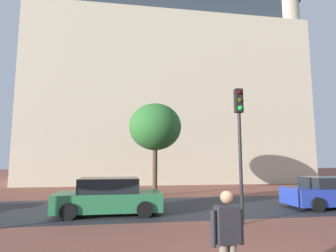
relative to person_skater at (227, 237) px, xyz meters
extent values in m
plane|color=brown|center=(0.55, 9.38, -0.96)|extent=(120.00, 120.00, 0.00)
cube|color=#2D2D33|center=(0.55, 8.84, -0.96)|extent=(120.00, 6.43, 0.00)
cube|color=beige|center=(2.92, 26.82, 7.56)|extent=(28.46, 13.32, 17.05)
cube|color=#2D3842|center=(2.92, 26.82, 17.29)|extent=(26.19, 12.26, 2.40)
cube|color=beige|center=(6.71, 26.82, 16.31)|extent=(4.32, 4.32, 34.54)
cylinder|color=beige|center=(-9.81, 21.66, 9.68)|extent=(2.80, 2.80, 21.28)
cylinder|color=beige|center=(15.65, 21.66, 8.91)|extent=(2.80, 2.80, 19.75)
cube|color=#232328|center=(0.00, -0.01, 0.21)|extent=(0.43, 0.27, 0.62)
cylinder|color=#232328|center=(0.26, 0.02, 0.16)|extent=(0.09, 0.09, 0.59)
cylinder|color=#232328|center=(-0.26, -0.05, 0.16)|extent=(0.09, 0.09, 0.59)
cube|color=black|center=(-0.01, 0.09, 0.23)|extent=(0.30, 0.18, 0.40)
sphere|color=#9E7556|center=(0.00, -0.01, 0.66)|extent=(0.22, 0.22, 0.22)
cube|color=#23389E|center=(8.12, 7.43, -0.40)|extent=(4.46, 1.78, 0.77)
cube|color=black|center=(8.12, 7.43, 0.24)|extent=(2.50, 1.57, 0.50)
cylinder|color=black|center=(6.65, 8.32, -0.64)|extent=(0.64, 0.22, 0.64)
cylinder|color=black|center=(6.65, 6.54, -0.64)|extent=(0.64, 0.22, 0.64)
cube|color=#287042|center=(-2.37, 7.43, -0.42)|extent=(4.37, 1.87, 0.73)
cube|color=black|center=(-2.37, 7.43, 0.25)|extent=(2.44, 1.64, 0.60)
cylinder|color=black|center=(-3.82, 6.49, -0.64)|extent=(0.64, 0.22, 0.64)
cylinder|color=black|center=(-3.82, 8.36, -0.64)|extent=(0.64, 0.22, 0.64)
cylinder|color=black|center=(-0.93, 6.49, -0.64)|extent=(0.64, 0.22, 0.64)
cylinder|color=black|center=(-0.93, 8.36, -0.64)|extent=(0.64, 0.22, 0.64)
cylinder|color=black|center=(2.42, 4.89, 1.04)|extent=(0.12, 0.12, 4.01)
cube|color=black|center=(2.42, 4.89, 3.50)|extent=(0.28, 0.24, 0.90)
sphere|color=#390606|center=(2.42, 4.76, 3.80)|extent=(0.18, 0.18, 0.18)
sphere|color=#3C3306|center=(2.42, 4.76, 3.50)|extent=(0.18, 0.18, 0.18)
sphere|color=green|center=(2.42, 4.76, 3.20)|extent=(0.18, 0.18, 0.18)
cylinder|color=#4C3823|center=(0.18, 13.13, 0.57)|extent=(0.30, 0.30, 3.07)
ellipsoid|color=#2D6B2D|center=(0.18, 13.13, 3.47)|extent=(3.41, 3.41, 3.07)
camera|label=1|loc=(-1.73, -4.60, 1.29)|focal=29.22mm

